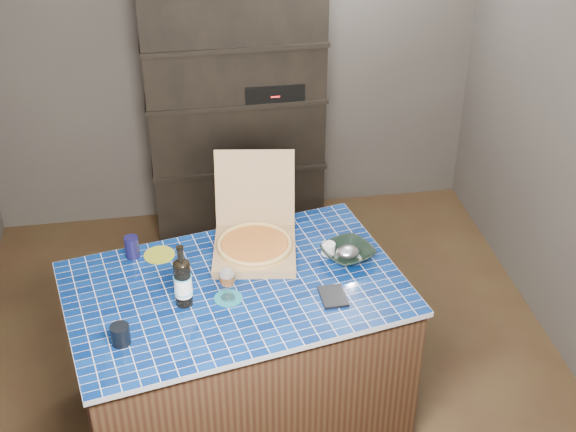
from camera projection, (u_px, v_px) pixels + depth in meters
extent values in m
plane|color=brown|center=(268.00, 362.00, 4.78)|extent=(3.50, 3.50, 0.00)
plane|color=#534F48|center=(231.00, 55.00, 5.56)|extent=(3.50, 0.00, 3.50)
cube|color=black|center=(236.00, 115.00, 5.56)|extent=(1.20, 0.40, 1.80)
cube|color=black|center=(272.00, 85.00, 5.43)|extent=(0.40, 0.32, 0.12)
cube|color=#48301C|center=(238.00, 357.00, 4.19)|extent=(1.76, 1.29, 0.87)
cube|color=#05194C|center=(235.00, 289.00, 3.95)|extent=(1.81, 1.34, 0.03)
cube|color=olive|center=(255.00, 251.00, 4.15)|extent=(0.48, 0.48, 0.05)
cube|color=olive|center=(255.00, 188.00, 4.24)|extent=(0.43, 0.16, 0.41)
cylinder|color=tan|center=(255.00, 246.00, 4.13)|extent=(0.39, 0.39, 0.01)
cylinder|color=maroon|center=(255.00, 244.00, 4.13)|extent=(0.34, 0.34, 0.01)
torus|color=tan|center=(255.00, 244.00, 4.12)|extent=(0.39, 0.39, 0.02)
cylinder|color=black|center=(183.00, 284.00, 3.77)|extent=(0.08, 0.08, 0.23)
ellipsoid|color=black|center=(181.00, 264.00, 3.70)|extent=(0.08, 0.08, 0.05)
cylinder|color=black|center=(180.00, 255.00, 3.67)|extent=(0.03, 0.03, 0.09)
cylinder|color=white|center=(183.00, 286.00, 3.77)|extent=(0.08, 0.08, 0.10)
cylinder|color=#41ABE0|center=(184.00, 291.00, 3.79)|extent=(0.09, 0.09, 0.01)
cylinder|color=#41ABE0|center=(182.00, 277.00, 3.74)|extent=(0.09, 0.09, 0.01)
cylinder|color=#166374|center=(228.00, 298.00, 3.86)|extent=(0.14, 0.14, 0.01)
cylinder|color=white|center=(228.00, 297.00, 3.85)|extent=(0.07, 0.07, 0.00)
cylinder|color=white|center=(228.00, 291.00, 3.83)|extent=(0.01, 0.01, 0.08)
ellipsoid|color=white|center=(227.00, 277.00, 3.79)|extent=(0.08, 0.08, 0.11)
cylinder|color=#B6641D|center=(227.00, 279.00, 3.79)|extent=(0.07, 0.07, 0.05)
cylinder|color=white|center=(227.00, 274.00, 3.78)|extent=(0.07, 0.07, 0.02)
cylinder|color=black|center=(120.00, 335.00, 3.57)|extent=(0.09, 0.09, 0.10)
cube|color=black|center=(333.00, 296.00, 3.86)|extent=(0.12, 0.17, 0.01)
imported|color=black|center=(348.00, 253.00, 4.12)|extent=(0.34, 0.34, 0.06)
ellipsoid|color=#BBB9C6|center=(348.00, 252.00, 4.12)|extent=(0.12, 0.10, 0.06)
cylinder|color=silver|center=(328.00, 249.00, 4.16)|extent=(0.07, 0.07, 0.06)
cylinder|color=#100E33|center=(132.00, 247.00, 4.12)|extent=(0.07, 0.07, 0.12)
cylinder|color=#939D21|center=(159.00, 255.00, 4.16)|extent=(0.16, 0.16, 0.01)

